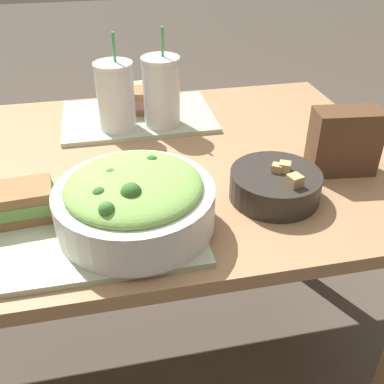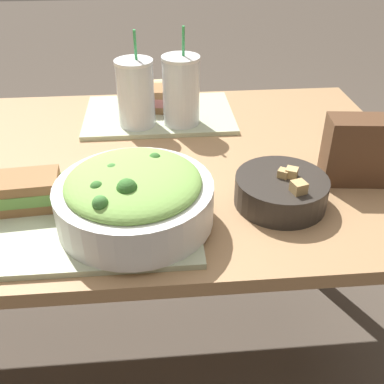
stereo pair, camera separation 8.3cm
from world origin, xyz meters
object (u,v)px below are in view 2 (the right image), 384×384
(baguette_near, at_px, (111,177))
(drink_cup_red, at_px, (181,93))
(salad_bowl, at_px, (134,196))
(drink_cup_dark, at_px, (136,95))
(sandwich_far, at_px, (160,99))
(chip_bag, at_px, (359,151))
(soup_bowl, at_px, (281,190))
(sandwich_near, at_px, (27,191))
(baguette_far, at_px, (165,89))

(baguette_near, distance_m, drink_cup_red, 0.36)
(salad_bowl, distance_m, drink_cup_dark, 0.43)
(sandwich_far, xyz_separation_m, chip_bag, (0.41, -0.40, 0.03))
(soup_bowl, xyz_separation_m, sandwich_near, (-0.50, 0.02, 0.01))
(salad_bowl, relative_size, sandwich_near, 2.14)
(baguette_near, bearing_deg, drink_cup_dark, -10.87)
(sandwich_far, relative_size, drink_cup_dark, 0.55)
(sandwich_near, height_order, baguette_near, sandwich_near)
(baguette_far, xyz_separation_m, drink_cup_red, (0.04, -0.18, 0.05))
(salad_bowl, height_order, baguette_near, salad_bowl)
(drink_cup_red, bearing_deg, baguette_far, 102.08)
(chip_bag, bearing_deg, drink_cup_dark, 153.68)
(baguette_near, height_order, drink_cup_red, drink_cup_red)
(soup_bowl, distance_m, sandwich_far, 0.53)
(salad_bowl, bearing_deg, baguette_near, 114.83)
(soup_bowl, height_order, drink_cup_dark, drink_cup_dark)
(baguette_far, distance_m, drink_cup_dark, 0.20)
(soup_bowl, height_order, drink_cup_red, drink_cup_red)
(baguette_near, bearing_deg, drink_cup_red, -29.80)
(baguette_far, distance_m, drink_cup_red, 0.19)
(soup_bowl, xyz_separation_m, sandwich_far, (-0.23, 0.48, 0.01))
(sandwich_far, relative_size, drink_cup_red, 0.54)
(soup_bowl, xyz_separation_m, drink_cup_red, (-0.17, 0.38, 0.06))
(salad_bowl, xyz_separation_m, chip_bag, (0.47, 0.12, 0.01))
(sandwich_near, bearing_deg, chip_bag, -0.44)
(soup_bowl, bearing_deg, baguette_far, 110.80)
(salad_bowl, xyz_separation_m, drink_cup_dark, (-0.00, 0.43, 0.03))
(salad_bowl, xyz_separation_m, baguette_near, (-0.05, 0.11, -0.02))
(sandwich_near, bearing_deg, baguette_far, 56.99)
(salad_bowl, bearing_deg, drink_cup_red, 74.91)
(sandwich_near, relative_size, baguette_near, 1.13)
(drink_cup_red, bearing_deg, sandwich_near, -132.14)
(sandwich_near, xyz_separation_m, baguette_near, (0.16, 0.04, -0.00))
(sandwich_far, distance_m, baguette_far, 0.08)
(baguette_near, bearing_deg, chip_bag, -91.14)
(sandwich_near, bearing_deg, soup_bowl, -7.24)
(sandwich_near, relative_size, drink_cup_red, 0.54)
(sandwich_near, xyz_separation_m, drink_cup_dark, (0.21, 0.36, 0.05))
(sandwich_near, xyz_separation_m, sandwich_far, (0.27, 0.46, 0.00))
(sandwich_far, xyz_separation_m, drink_cup_red, (0.05, -0.10, 0.05))
(baguette_near, height_order, baguette_far, same)
(sandwich_far, bearing_deg, soup_bowl, -57.04)
(drink_cup_dark, xyz_separation_m, drink_cup_red, (0.12, 0.00, 0.00))
(soup_bowl, relative_size, chip_bag, 1.21)
(salad_bowl, distance_m, chip_bag, 0.49)
(chip_bag, bearing_deg, soup_bowl, -151.57)
(baguette_near, xyz_separation_m, drink_cup_dark, (0.05, 0.32, 0.05))
(drink_cup_red, height_order, chip_bag, drink_cup_red)
(soup_bowl, height_order, baguette_near, soup_bowl)
(sandwich_far, bearing_deg, baguette_near, -97.78)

